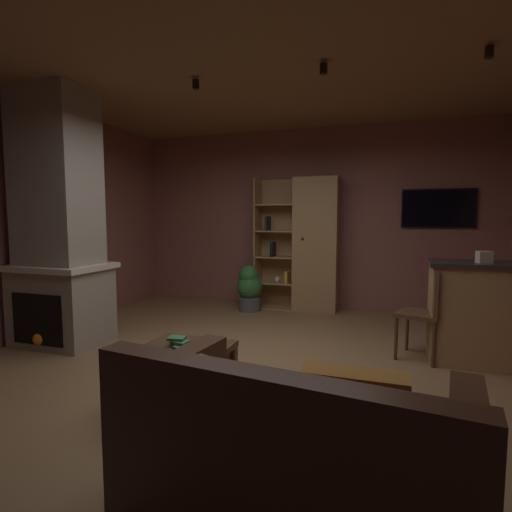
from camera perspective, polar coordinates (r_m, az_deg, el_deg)
name	(u,v)px	position (r m, az deg, el deg)	size (l,w,h in m)	color
floor	(242,373)	(3.94, -1.94, -16.09)	(5.62, 5.90, 0.02)	olive
wall_back	(308,219)	(6.54, 7.28, 5.19)	(5.74, 0.06, 2.82)	#8E544C
wall_left	(5,219)	(5.37, -31.77, 4.39)	(0.06, 5.90, 2.82)	#8E544C
ceiling	(241,55)	(3.92, -2.09, 26.35)	(5.62, 5.90, 0.02)	#8E6B47
window_pane_back	(279,232)	(6.62, 3.22, 3.41)	(0.65, 0.01, 0.78)	white
stone_fireplace	(58,232)	(5.06, -26.00, 3.10)	(1.03, 0.79, 2.82)	gray
bookshelf_cabinet	(311,245)	(6.26, 7.66, 1.47)	(1.28, 0.41, 2.03)	#A87F51
kitchen_bar_counter	(508,315)	(4.60, 31.85, -7.02)	(1.44, 0.57, 1.01)	#A87F51
tissue_box	(484,257)	(4.40, 29.40, -0.13)	(0.12, 0.12, 0.11)	#BFB299
leather_couch	(295,459)	(2.12, 5.56, -26.51)	(1.69, 1.10, 0.84)	#4C2D1E
coffee_table	(182,359)	(3.24, -10.29, -14.08)	(0.66, 0.66, 0.44)	#4C331E
table_book_0	(183,348)	(3.17, -10.17, -12.61)	(0.14, 0.10, 0.02)	#387247
table_book_1	(180,342)	(3.23, -10.62, -11.82)	(0.13, 0.09, 0.02)	#387247
table_book_2	(177,338)	(3.26, -11.07, -11.27)	(0.13, 0.10, 0.02)	#387247
dining_chair	(429,309)	(4.43, 23.16, -6.80)	(0.53, 0.53, 0.92)	#4C331E
potted_floor_plant	(249,287)	(6.28, -0.94, -4.39)	(0.40, 0.40, 0.71)	#4C4C51
wall_mounted_tv	(438,208)	(6.38, 24.19, 6.13)	(0.98, 0.06, 0.55)	black
track_light_spot_0	(88,97)	(5.14, -22.56, 19.90)	(0.07, 0.07, 0.09)	black
track_light_spot_1	(196,84)	(4.42, -8.45, 22.73)	(0.07, 0.07, 0.09)	black
track_light_spot_2	(324,69)	(4.03, 9.47, 24.49)	(0.07, 0.07, 0.09)	black
track_light_spot_3	(489,52)	(4.09, 29.94, 23.56)	(0.07, 0.07, 0.09)	black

